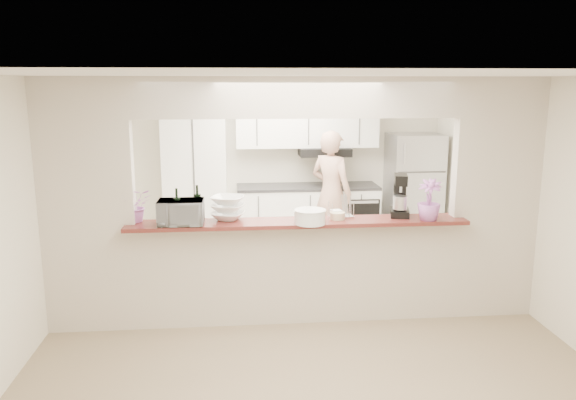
{
  "coord_description": "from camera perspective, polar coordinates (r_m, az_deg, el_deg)",
  "views": [
    {
      "loc": [
        -0.61,
        -5.46,
        2.44
      ],
      "look_at": [
        -0.07,
        0.3,
        1.23
      ],
      "focal_mm": 35.0,
      "sensor_mm": 36.0,
      "label": 1
    }
  ],
  "objects": [
    {
      "name": "tan_bowl",
      "position": [
        5.68,
        5.05,
        -1.6
      ],
      "size": [
        0.15,
        0.15,
        0.07
      ],
      "primitive_type": "cylinder",
      "color": "#C4B38A",
      "rests_on": "bar_counter"
    },
    {
      "name": "stand_mixer",
      "position": [
        5.89,
        11.31,
        0.29
      ],
      "size": [
        0.25,
        0.33,
        0.44
      ],
      "color": "black",
      "rests_on": "bar_counter"
    },
    {
      "name": "person",
      "position": [
        8.02,
        4.39,
        0.66
      ],
      "size": [
        0.76,
        0.76,
        1.78
      ],
      "primitive_type": "imported",
      "rotation": [
        0.0,
        0.0,
        2.38
      ],
      "color": "tan",
      "rests_on": "floor"
    },
    {
      "name": "wine_bottle_a",
      "position": [
        5.55,
        -11.2,
        -1.01
      ],
      "size": [
        0.07,
        0.07,
        0.35
      ],
      "color": "black",
      "rests_on": "bar_counter"
    },
    {
      "name": "plate_stack_a",
      "position": [
        5.47,
        2.26,
        -1.7
      ],
      "size": [
        0.31,
        0.31,
        0.14
      ],
      "color": "white",
      "rests_on": "bar_counter"
    },
    {
      "name": "toaster_oven",
      "position": [
        5.52,
        -10.83,
        -1.24
      ],
      "size": [
        0.44,
        0.3,
        0.24
      ],
      "primitive_type": "imported",
      "rotation": [
        0.0,
        0.0,
        -0.02
      ],
      "color": "#9F9FA4",
      "rests_on": "bar_counter"
    },
    {
      "name": "partition",
      "position": [
        5.57,
        1.01,
        1.94
      ],
      "size": [
        5.0,
        0.15,
        2.5
      ],
      "color": "beige",
      "rests_on": "floor"
    },
    {
      "name": "tile_overlay",
      "position": [
        7.44,
        -0.36,
        -7.27
      ],
      "size": [
        5.0,
        2.9,
        0.01
      ],
      "primitive_type": "cube",
      "color": "beige",
      "rests_on": "floor"
    },
    {
      "name": "serving_bowls",
      "position": [
        5.64,
        -6.14,
        -0.84
      ],
      "size": [
        0.41,
        0.41,
        0.24
      ],
      "primitive_type": "imported",
      "rotation": [
        0.0,
        0.0,
        -0.33
      ],
      "color": "white",
      "rests_on": "bar_counter"
    },
    {
      "name": "floor",
      "position": [
        6.01,
        0.96,
        -12.12
      ],
      "size": [
        6.0,
        6.0,
        0.0
      ],
      "primitive_type": "plane",
      "color": "gray",
      "rests_on": "ground"
    },
    {
      "name": "flower_left",
      "position": [
        5.72,
        -15.2,
        -0.54
      ],
      "size": [
        0.36,
        0.34,
        0.33
      ],
      "primitive_type": "imported",
      "rotation": [
        0.0,
        0.0,
        0.31
      ],
      "color": "pink",
      "rests_on": "bar_counter"
    },
    {
      "name": "utensil_caddy",
      "position": [
        5.75,
        5.41,
        -0.8
      ],
      "size": [
        0.27,
        0.18,
        0.23
      ],
      "color": "silver",
      "rests_on": "bar_counter"
    },
    {
      "name": "refrigerator",
      "position": [
        8.68,
        12.59,
        0.98
      ],
      "size": [
        0.75,
        0.7,
        1.7
      ],
      "primitive_type": "cube",
      "color": "#9F9FA4",
      "rests_on": "floor"
    },
    {
      "name": "flower_right",
      "position": [
        5.76,
        14.14,
        0.01
      ],
      "size": [
        0.3,
        0.3,
        0.41
      ],
      "primitive_type": "imported",
      "rotation": [
        0.0,
        0.0,
        -0.4
      ],
      "color": "#CF75D9",
      "rests_on": "bar_counter"
    },
    {
      "name": "bar_counter",
      "position": [
        5.79,
        0.98,
        -6.93
      ],
      "size": [
        3.4,
        0.38,
        1.09
      ],
      "color": "beige",
      "rests_on": "floor"
    },
    {
      "name": "plate_stack_b",
      "position": [
        5.55,
        2.14,
        -1.68
      ],
      "size": [
        0.3,
        0.3,
        0.11
      ],
      "color": "white",
      "rests_on": "bar_counter"
    },
    {
      "name": "kitchen_cabinets",
      "position": [
        8.32,
        -2.35,
        1.68
      ],
      "size": [
        3.15,
        0.62,
        2.25
      ],
      "color": "white",
      "rests_on": "floor"
    },
    {
      "name": "wine_bottle_b",
      "position": [
        5.67,
        -9.17,
        -0.64
      ],
      "size": [
        0.07,
        0.07,
        0.36
      ],
      "color": "black",
      "rests_on": "bar_counter"
    },
    {
      "name": "red_bowl",
      "position": [
        5.64,
        3.05,
        -1.64
      ],
      "size": [
        0.16,
        0.16,
        0.07
      ],
      "primitive_type": "cylinder",
      "color": "maroon",
      "rests_on": "bar_counter"
    }
  ]
}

